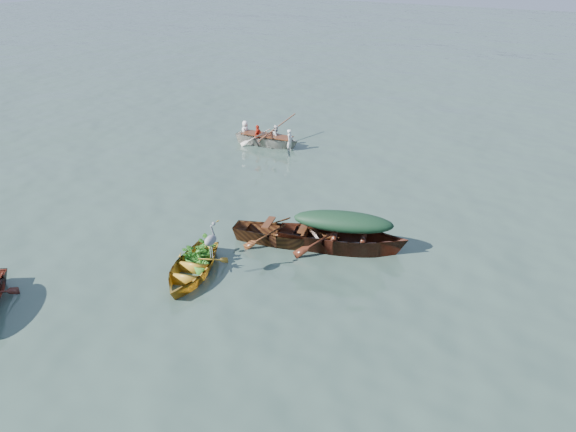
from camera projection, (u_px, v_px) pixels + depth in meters
name	position (u px, v px, depth m)	size (l,w,h in m)	color
ground	(261.00, 269.00, 14.28)	(140.00, 140.00, 0.00)	#395045
yellow_dinghy	(192.00, 276.00, 13.99)	(1.39, 3.22, 0.87)	#C78326
green_tarp_boat	(342.00, 249.00, 15.20)	(1.51, 4.84, 1.16)	#4F1E12
open_wooden_boat	(286.00, 244.00, 15.50)	(1.29, 4.15, 0.96)	brown
rowed_boat	(267.00, 145.00, 23.05)	(1.16, 3.88, 0.90)	beige
green_tarp_cover	(343.00, 222.00, 14.84)	(0.83, 2.66, 0.52)	#13301D
thwart_benches	(286.00, 227.00, 15.29)	(0.78, 2.08, 0.04)	#462210
heron	(211.00, 246.00, 13.53)	(0.28, 0.40, 0.92)	gray
dinghy_weeds	(198.00, 240.00, 14.14)	(0.70, 0.90, 0.60)	#346A1B
rowers	(267.00, 126.00, 22.69)	(1.05, 2.71, 0.76)	silver
oars	(267.00, 134.00, 22.84)	(2.60, 0.60, 0.06)	brown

